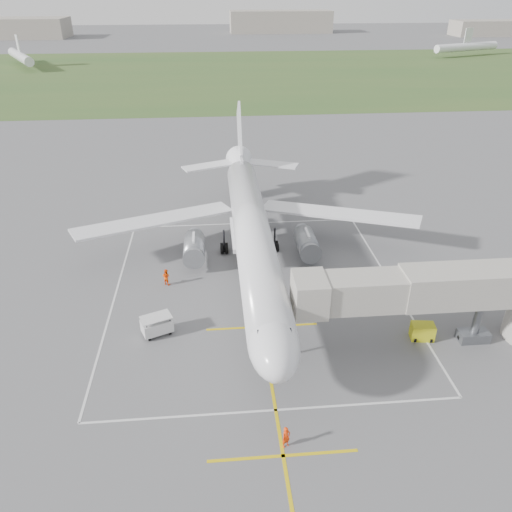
{
  "coord_description": "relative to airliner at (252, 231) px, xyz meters",
  "views": [
    {
      "loc": [
        -3.76,
        -46.04,
        27.33
      ],
      "look_at": [
        -0.0,
        -4.0,
        4.0
      ],
      "focal_mm": 35.0,
      "sensor_mm": 36.0,
      "label": 1
    }
  ],
  "objects": [
    {
      "name": "ground",
      "position": [
        0.0,
        -0.75,
        -4.39
      ],
      "size": [
        700.0,
        700.0,
        0.0
      ],
      "primitive_type": "plane",
      "color": "#515153",
      "rests_on": "ground"
    },
    {
      "name": "grass_strip",
      "position": [
        0.0,
        129.25,
        -4.38
      ],
      "size": [
        700.0,
        120.0,
        0.02
      ],
      "primitive_type": "cube",
      "color": "#345425",
      "rests_on": "ground"
    },
    {
      "name": "apron_markings",
      "position": [
        0.0,
        -6.57,
        -4.38
      ],
      "size": [
        28.2,
        60.0,
        0.01
      ],
      "color": "gold",
      "rests_on": "ground"
    },
    {
      "name": "airliner",
      "position": [
        0.0,
        0.0,
        0.0
      ],
      "size": [
        38.93,
        46.75,
        13.52
      ],
      "color": "silver",
      "rests_on": "ground"
    },
    {
      "name": "jet_bridge",
      "position": [
        15.72,
        -14.25,
        0.35
      ],
      "size": [
        23.4,
        5.0,
        7.2
      ],
      "color": "#9F9C90",
      "rests_on": "ground"
    },
    {
      "name": "gpu_unit",
      "position": [
        13.69,
        -13.61,
        -3.67
      ],
      "size": [
        2.1,
        1.61,
        1.46
      ],
      "rotation": [
        0.0,
        0.0,
        -0.14
      ],
      "color": "gold",
      "rests_on": "ground"
    },
    {
      "name": "baggage_cart",
      "position": [
        -9.27,
        -10.92,
        -3.47
      ],
      "size": [
        2.99,
        2.42,
        1.8
      ],
      "rotation": [
        0.0,
        0.0,
        0.39
      ],
      "color": "silver",
      "rests_on": "ground"
    },
    {
      "name": "ramp_worker_nose",
      "position": [
        0.29,
        -23.97,
        -3.56
      ],
      "size": [
        0.72,
        0.63,
        1.67
      ],
      "primitive_type": "imported",
      "rotation": [
        0.0,
        0.0,
        0.48
      ],
      "color": "#FC3807",
      "rests_on": "ground"
    },
    {
      "name": "ramp_worker_wing",
      "position": [
        -9.03,
        -2.67,
        -3.52
      ],
      "size": [
        1.07,
        1.0,
        1.75
      ],
      "primitive_type": "imported",
      "rotation": [
        0.0,
        0.0,
        2.61
      ],
      "color": "#FF5108",
      "rests_on": "ground"
    },
    {
      "name": "distant_hangars",
      "position": [
        -16.15,
        264.44,
        0.78
      ],
      "size": [
        345.0,
        49.0,
        12.0
      ],
      "color": "gray",
      "rests_on": "ground"
    },
    {
      "name": "distant_aircraft",
      "position": [
        15.53,
        158.25,
        -0.8
      ],
      "size": [
        197.46,
        36.42,
        8.85
      ],
      "color": "silver",
      "rests_on": "ground"
    }
  ]
}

